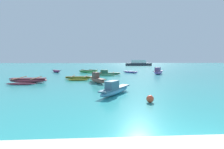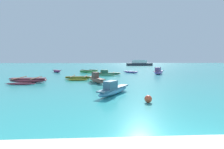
% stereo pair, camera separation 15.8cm
% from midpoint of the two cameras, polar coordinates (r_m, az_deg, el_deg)
% --- Properties ---
extents(moored_boat_0, '(2.38, 2.31, 0.30)m').
position_cam_midpoint_polar(moored_boat_0, '(28.52, 5.90, 0.85)').
color(moored_boat_0, '#9679E5').
rests_on(moored_boat_0, ground_plane).
extents(moored_boat_1, '(2.46, 3.01, 1.03)m').
position_cam_midpoint_polar(moored_boat_1, '(27.02, 14.70, 0.90)').
color(moored_boat_1, '#BE79D1').
rests_on(moored_boat_1, ground_plane).
extents(moored_boat_2, '(2.30, 3.29, 0.88)m').
position_cam_midpoint_polar(moored_boat_2, '(10.74, 0.48, -4.91)').
color(moored_boat_2, '#5DA3CA').
rests_on(moored_boat_2, ground_plane).
extents(moored_boat_3, '(3.17, 3.15, 0.37)m').
position_cam_midpoint_polar(moored_boat_3, '(19.53, -10.83, -1.03)').
color(moored_boat_3, olive).
rests_on(moored_boat_3, ground_plane).
extents(moored_boat_4, '(3.43, 3.92, 0.47)m').
position_cam_midpoint_polar(moored_boat_4, '(29.57, -7.74, 1.06)').
color(moored_boat_4, '#4CA956').
rests_on(moored_boat_4, ground_plane).
extents(moored_boat_5, '(2.11, 2.71, 0.38)m').
position_cam_midpoint_polar(moored_boat_5, '(31.47, -17.88, 1.08)').
color(moored_boat_5, '#A83D7B').
rests_on(moored_boat_5, ground_plane).
extents(moored_boat_6, '(3.81, 4.12, 0.73)m').
position_cam_midpoint_polar(moored_boat_6, '(24.66, -1.81, 0.42)').
color(moored_boat_6, '#3B966A').
rests_on(moored_boat_6, ground_plane).
extents(moored_boat_7, '(3.41, 3.32, 0.49)m').
position_cam_midpoint_polar(moored_boat_7, '(18.13, -25.87, -1.69)').
color(moored_boat_7, '#A53B4B').
rests_on(moored_boat_7, ground_plane).
extents(moored_boat_8, '(1.72, 3.25, 0.96)m').
position_cam_midpoint_polar(moored_boat_8, '(16.37, -5.20, -1.48)').
color(moored_boat_8, '#96604E').
rests_on(moored_boat_8, ground_plane).
extents(mooring_buoy_0, '(0.38, 0.38, 0.38)m').
position_cam_midpoint_polar(mooring_buoy_0, '(8.93, 11.84, -7.80)').
color(mooring_buoy_0, '#E54C2D').
rests_on(mooring_buoy_0, ground_plane).
extents(distant_ferry, '(9.41, 2.07, 2.07)m').
position_cam_midpoint_polar(distant_ferry, '(65.23, 8.57, 3.61)').
color(distant_ferry, '#2D333D').
rests_on(distant_ferry, ground_plane).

